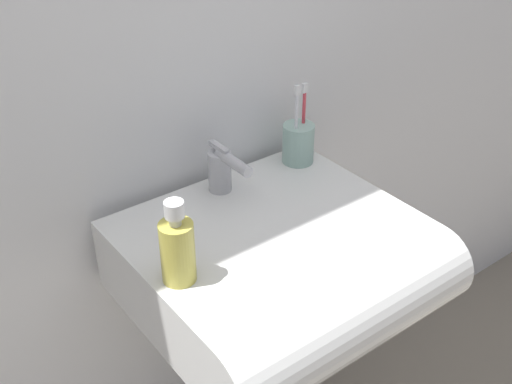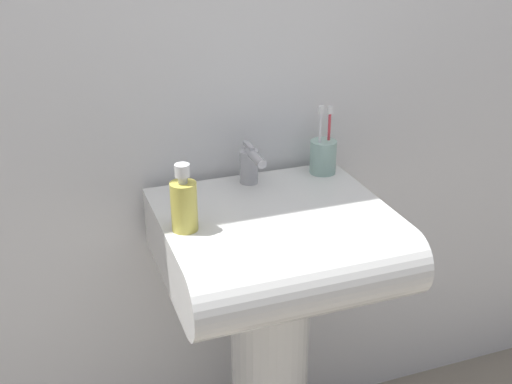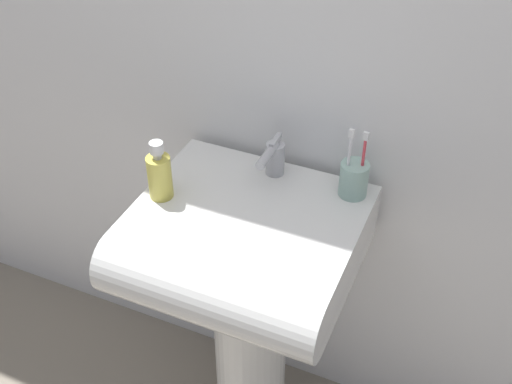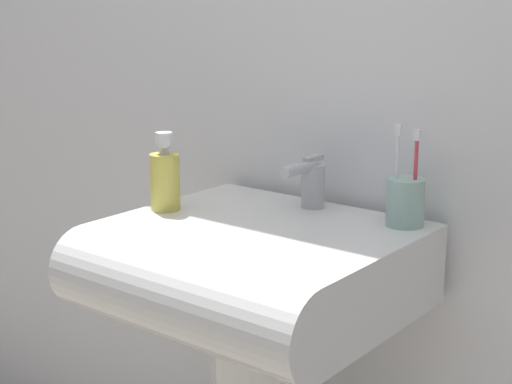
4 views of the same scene
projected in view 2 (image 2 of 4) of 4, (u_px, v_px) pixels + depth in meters
name	position (u px, v px, depth m)	size (l,w,h in m)	color
wall_back	(235.00, 34.00, 1.55)	(5.00, 0.05, 2.40)	white
sink_pedestal	(269.00, 378.00, 1.69)	(0.20, 0.20, 0.70)	white
sink_basin	(280.00, 247.00, 1.46)	(0.52, 0.49, 0.15)	white
faucet	(250.00, 164.00, 1.58)	(0.05, 0.13, 0.10)	#B7B7BC
toothbrush_cup	(323.00, 156.00, 1.65)	(0.07, 0.07, 0.18)	#99BFB2
soap_bottle	(184.00, 204.00, 1.36)	(0.06, 0.06, 0.15)	gold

